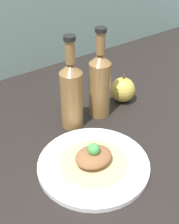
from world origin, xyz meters
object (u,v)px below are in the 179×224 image
(cider_bottle_left, at_px, (72,93))
(plated_food, at_px, (94,158))
(plate, at_px, (93,164))
(cider_bottle_right, at_px, (100,83))
(apple, at_px, (123,90))

(cider_bottle_left, bearing_deg, plated_food, -106.54)
(plate, height_order, cider_bottle_right, cider_bottle_right)
(plated_food, bearing_deg, plate, 0.00)
(plated_food, distance_m, cider_bottle_right, 0.25)
(cider_bottle_left, distance_m, apple, 0.22)
(plated_food, xyz_separation_m, cider_bottle_right, (0.15, 0.18, 0.08))
(cider_bottle_left, distance_m, cider_bottle_right, 0.10)
(plated_food, bearing_deg, cider_bottle_left, 73.46)
(cider_bottle_left, bearing_deg, apple, 4.50)
(plate, xyz_separation_m, cider_bottle_left, (0.05, 0.18, 0.10))
(plate, distance_m, plated_food, 0.02)
(cider_bottle_left, relative_size, apple, 2.87)
(plated_food, height_order, cider_bottle_left, cider_bottle_left)
(plate, bearing_deg, plated_food, 180.00)
(cider_bottle_right, bearing_deg, plate, -130.30)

